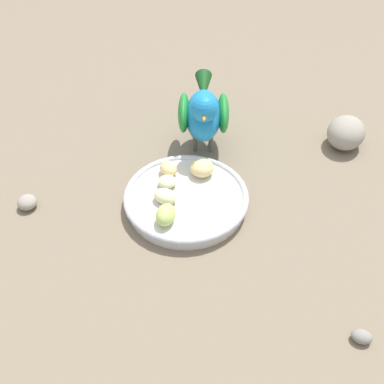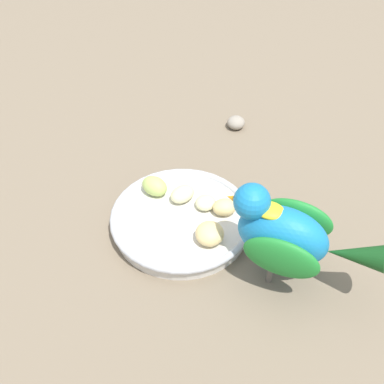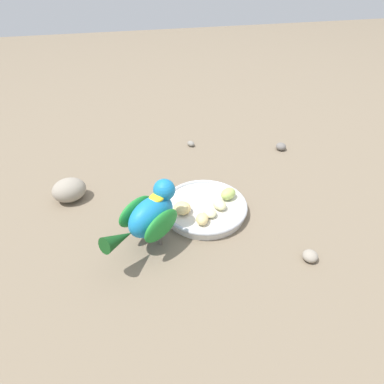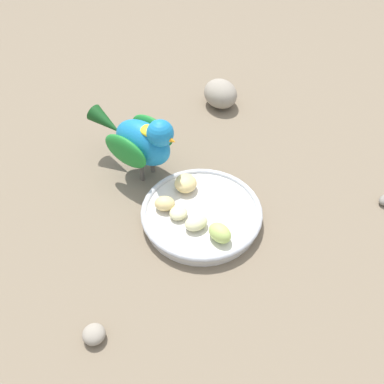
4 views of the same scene
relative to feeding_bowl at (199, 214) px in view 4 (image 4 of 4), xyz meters
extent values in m
plane|color=#756651|center=(0.03, 0.00, -0.01)|extent=(4.00, 4.00, 0.00)
cylinder|color=beige|center=(0.00, 0.00, 0.00)|extent=(0.19, 0.19, 0.02)
torus|color=#B7BABF|center=(0.00, 0.00, 0.01)|extent=(0.20, 0.20, 0.01)
ellipsoid|color=#E5C67F|center=(-0.02, -0.05, 0.02)|extent=(0.04, 0.04, 0.02)
ellipsoid|color=beige|center=(0.00, -0.03, 0.01)|extent=(0.04, 0.04, 0.02)
ellipsoid|color=beige|center=(0.03, -0.01, 0.02)|extent=(0.04, 0.04, 0.02)
ellipsoid|color=#E5C67F|center=(-0.06, -0.01, 0.02)|extent=(0.05, 0.05, 0.03)
ellipsoid|color=#B2CC66|center=(0.06, 0.02, 0.02)|extent=(0.05, 0.04, 0.03)
cylinder|color=#59544C|center=(-0.13, -0.05, 0.00)|extent=(0.01, 0.01, 0.04)
cylinder|color=#59544C|center=(-0.12, -0.07, 0.00)|extent=(0.01, 0.01, 0.04)
ellipsoid|color=#197AB7|center=(-0.13, -0.07, 0.06)|extent=(0.12, 0.12, 0.08)
ellipsoid|color=#1E7F2D|center=(-0.16, -0.04, 0.06)|extent=(0.08, 0.07, 0.06)
ellipsoid|color=#1E7F2D|center=(-0.11, -0.10, 0.06)|extent=(0.08, 0.07, 0.06)
cone|color=#144719|center=(-0.19, -0.12, 0.06)|extent=(0.08, 0.07, 0.05)
sphere|color=#197AB7|center=(-0.10, -0.04, 0.10)|extent=(0.06, 0.06, 0.04)
cone|color=orange|center=(-0.08, -0.03, 0.10)|extent=(0.03, 0.03, 0.02)
ellipsoid|color=yellow|center=(-0.11, -0.05, 0.09)|extent=(0.05, 0.04, 0.01)
ellipsoid|color=gray|center=(-0.31, 0.13, 0.01)|extent=(0.09, 0.08, 0.06)
ellipsoid|color=gray|center=(0.17, -0.18, 0.00)|extent=(0.03, 0.03, 0.02)
camera|label=1|loc=(0.36, 0.32, 0.48)|focal=40.32mm
camera|label=2|loc=(-0.44, 0.22, 0.51)|focal=47.75mm
camera|label=3|loc=(-0.16, -0.56, 0.49)|focal=31.06mm
camera|label=4|loc=(0.45, -0.12, 0.53)|focal=40.87mm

